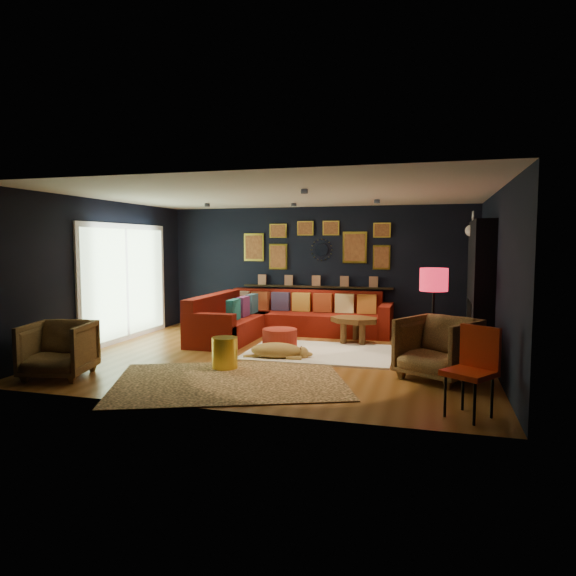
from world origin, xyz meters
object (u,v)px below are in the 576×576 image
(orange_chair, at_px, (474,363))
(floor_lamp, at_px, (434,285))
(armchair_left, at_px, (59,347))
(dog, at_px, (276,347))
(coffee_table, at_px, (354,322))
(pouf, at_px, (280,340))
(gold_stool, at_px, (225,353))
(armchair_right, at_px, (438,345))
(sectional, at_px, (276,320))

(orange_chair, height_order, floor_lamp, floor_lamp)
(armchair_left, xyz_separation_m, dog, (2.55, 1.85, -0.23))
(coffee_table, bearing_deg, armchair_left, -135.88)
(pouf, distance_m, floor_lamp, 2.67)
(orange_chair, bearing_deg, coffee_table, 151.39)
(orange_chair, height_order, dog, orange_chair)
(gold_stool, relative_size, orange_chair, 0.49)
(armchair_right, distance_m, dog, 2.52)
(coffee_table, relative_size, gold_stool, 2.21)
(orange_chair, relative_size, dog, 0.87)
(armchair_left, bearing_deg, armchair_right, 1.64)
(armchair_left, height_order, gold_stool, armchair_left)
(sectional, bearing_deg, orange_chair, -49.47)
(armchair_left, xyz_separation_m, armchair_right, (5.00, 1.33, 0.04))
(sectional, bearing_deg, dog, -72.98)
(dog, bearing_deg, armchair_left, -153.54)
(pouf, relative_size, armchair_right, 0.63)
(armchair_left, distance_m, dog, 3.16)
(coffee_table, height_order, orange_chair, orange_chair)
(coffee_table, relative_size, orange_chair, 1.08)
(coffee_table, bearing_deg, floor_lamp, -46.34)
(armchair_right, bearing_deg, floor_lamp, 126.80)
(gold_stool, height_order, orange_chair, orange_chair)
(sectional, bearing_deg, pouf, -71.05)
(gold_stool, bearing_deg, floor_lamp, 18.03)
(coffee_table, xyz_separation_m, pouf, (-1.08, -1.15, -0.17))
(armchair_right, height_order, orange_chair, orange_chair)
(pouf, bearing_deg, dog, -80.18)
(armchair_right, bearing_deg, coffee_table, 155.01)
(dog, bearing_deg, floor_lamp, -5.88)
(sectional, height_order, armchair_left, sectional)
(sectional, relative_size, coffee_table, 3.29)
(armchair_right, height_order, gold_stool, armchair_right)
(armchair_left, distance_m, gold_stool, 2.27)
(coffee_table, bearing_deg, gold_stool, -122.80)
(orange_chair, xyz_separation_m, floor_lamp, (-0.42, 2.13, 0.66))
(pouf, xyz_separation_m, dog, (0.08, -0.44, -0.03))
(armchair_left, distance_m, orange_chair, 5.35)
(armchair_right, distance_m, orange_chair, 1.50)
(armchair_left, distance_m, armchair_right, 5.17)
(armchair_right, bearing_deg, orange_chair, -45.99)
(armchair_right, bearing_deg, armchair_left, -134.56)
(armchair_left, height_order, floor_lamp, floor_lamp)
(sectional, height_order, dog, sectional)
(coffee_table, xyz_separation_m, armchair_left, (-3.55, -3.44, 0.03))
(floor_lamp, xyz_separation_m, dog, (-2.38, -0.15, -1.04))
(pouf, distance_m, dog, 0.45)
(armchair_left, bearing_deg, sectional, 50.15)
(pouf, relative_size, orange_chair, 0.61)
(armchair_right, relative_size, orange_chair, 0.97)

